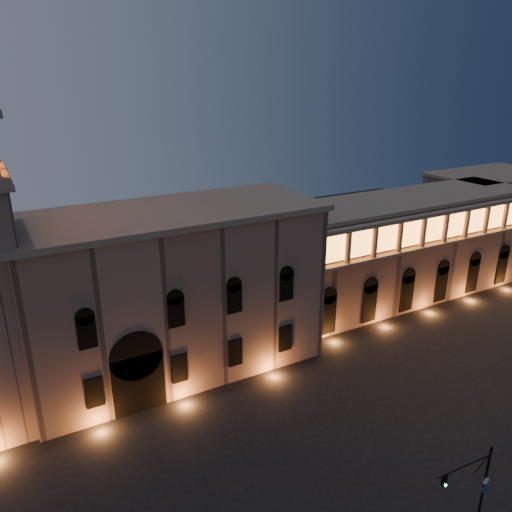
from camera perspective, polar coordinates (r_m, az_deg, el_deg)
name	(u,v)px	position (r m, az deg, el deg)	size (l,w,h in m)	color
ground	(306,495)	(42.23, 5.79, -25.57)	(160.00, 160.00, 0.00)	black
government_building	(174,292)	(52.80, -9.39, -4.07)	(30.80, 12.80, 17.60)	#7C5F51
colonnade_wing	(401,248)	(72.49, 16.22, 0.93)	(40.60, 11.50, 14.50)	#775A4C
secondary_building	(486,216)	(95.61, 24.83, 4.20)	(20.00, 12.00, 14.00)	#775A4C
traffic_light	(476,488)	(40.47, 23.82, -23.08)	(4.90, 0.60, 6.73)	black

